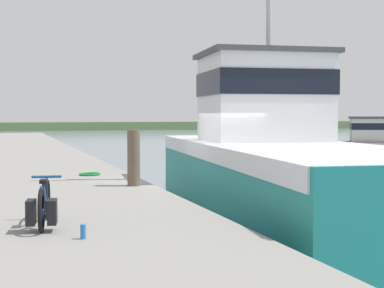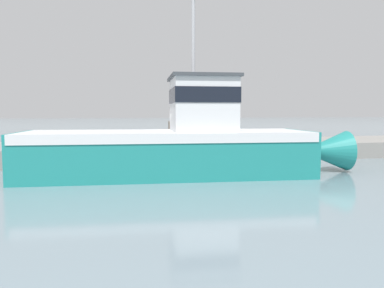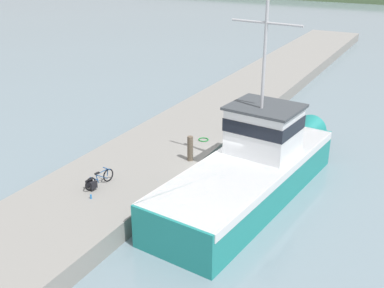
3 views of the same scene
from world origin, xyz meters
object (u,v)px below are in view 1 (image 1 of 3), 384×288
(fishing_boat_main, at_px, (274,161))
(boat_green_anchored, at_px, (285,131))
(bicycle_touring, at_px, (44,206))
(water_bottle_by_bike, at_px, (83,232))
(mooring_post, at_px, (134,158))
(boat_red_outer, at_px, (362,144))

(fishing_boat_main, relative_size, boat_green_anchored, 1.66)
(bicycle_touring, height_order, water_bottle_by_bike, bicycle_touring)
(boat_green_anchored, bearing_deg, mooring_post, -118.63)
(boat_green_anchored, height_order, mooring_post, boat_green_anchored)
(boat_red_outer, bearing_deg, water_bottle_by_bike, -11.61)
(boat_red_outer, bearing_deg, boat_green_anchored, -167.37)
(bicycle_touring, bearing_deg, mooring_post, 71.20)
(boat_red_outer, distance_m, bicycle_touring, 26.80)
(fishing_boat_main, distance_m, boat_red_outer, 19.95)
(fishing_boat_main, height_order, boat_green_anchored, fishing_boat_main)
(water_bottle_by_bike, bearing_deg, bicycle_touring, 114.48)
(boat_red_outer, xyz_separation_m, bicycle_touring, (-18.33, -19.54, 0.33))
(bicycle_touring, relative_size, water_bottle_by_bike, 8.78)
(boat_green_anchored, bearing_deg, fishing_boat_main, -114.68)
(mooring_post, bearing_deg, boat_red_outer, 43.29)
(fishing_boat_main, height_order, bicycle_touring, fishing_boat_main)
(fishing_boat_main, height_order, boat_red_outer, fishing_boat_main)
(mooring_post, distance_m, water_bottle_by_bike, 5.65)
(fishing_boat_main, distance_m, mooring_post, 3.37)
(boat_red_outer, xyz_separation_m, water_bottle_by_bike, (-17.90, -20.48, 0.11))
(bicycle_touring, bearing_deg, boat_red_outer, 55.06)
(water_bottle_by_bike, bearing_deg, mooring_post, 71.24)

